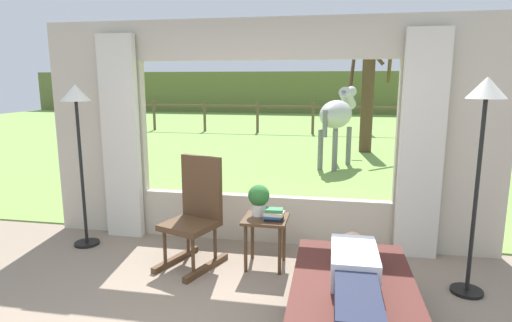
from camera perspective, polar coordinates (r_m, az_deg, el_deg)
back_wall_with_window at (r=4.84m, az=1.02°, el=3.32°), size 5.20×0.12×2.55m
curtain_panel_left at (r=5.27m, az=-17.72°, el=2.88°), size 0.44×0.10×2.40m
curtain_panel_right at (r=4.72m, az=21.38°, el=1.79°), size 0.44×0.10×2.40m
outdoor_pasture_lawn at (r=15.76m, az=7.72°, el=3.86°), size 36.00×21.68×0.02m
distant_hill_ridge at (r=25.49m, az=9.01°, el=9.10°), size 36.00×2.00×2.40m
recliner_sofa at (r=3.36m, az=12.91°, el=-19.10°), size 0.92×1.71×0.42m
reclining_person at (r=3.17m, az=13.18°, el=-14.78°), size 0.35×1.43×0.22m
rocking_chair at (r=4.41m, az=-8.11°, el=-6.88°), size 0.66×0.80×1.12m
side_table at (r=4.33m, az=1.29°, el=-8.79°), size 0.44×0.44×0.52m
potted_plant at (r=4.32m, az=0.38°, el=-5.00°), size 0.22×0.22×0.32m
book_stack at (r=4.21m, az=2.41°, el=-7.22°), size 0.21×0.17×0.12m
floor_lamp_left at (r=5.08m, az=-22.93°, el=5.49°), size 0.32×0.32×1.84m
floor_lamp_right at (r=4.01m, az=28.30°, el=4.72°), size 0.32×0.32×1.91m
horse at (r=9.34m, az=10.91°, el=6.14°), size 0.99×1.80×1.73m
pasture_tree at (r=11.47m, az=14.79°, el=7.96°), size 1.13×1.33×2.97m
pasture_fence_line at (r=15.19m, az=7.69°, el=6.39°), size 16.10×0.10×1.10m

